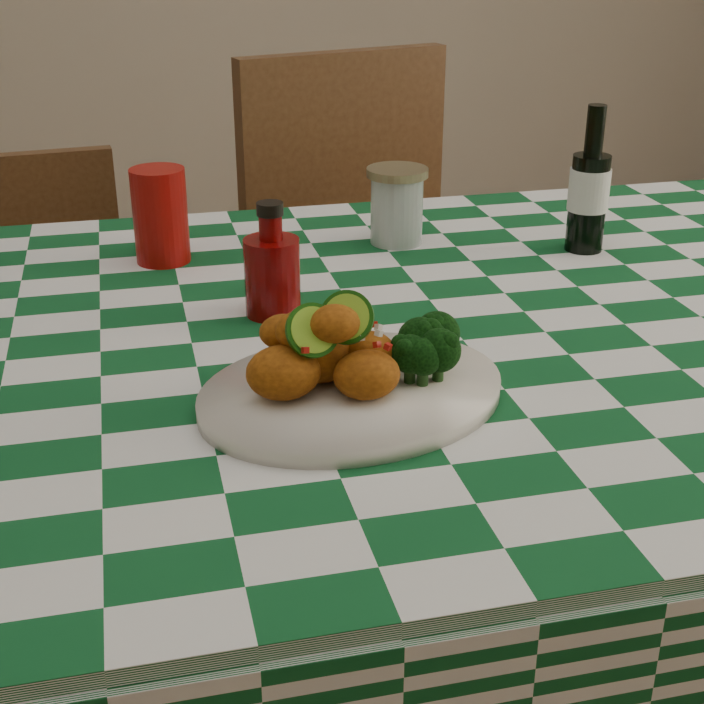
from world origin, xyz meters
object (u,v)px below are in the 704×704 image
object	(u,v)px
fried_chicken_pile	(332,347)
red_tumbler	(160,216)
ketchup_bottle	(272,260)
mason_jar	(397,206)
beer_bottle	(590,179)
wooden_chair_right	(391,320)
dining_table	(362,591)
plate	(352,393)
wooden_chair_left	(45,381)

from	to	relation	value
fried_chicken_pile	red_tumbler	bearing A→B (deg)	106.25
ketchup_bottle	mason_jar	world-z (taller)	ketchup_bottle
red_tumbler	beer_bottle	distance (m)	0.61
fried_chicken_pile	wooden_chair_right	xyz separation A→B (m)	(0.31, 0.87, -0.36)
ketchup_bottle	dining_table	bearing A→B (deg)	-33.72
dining_table	plate	world-z (taller)	plate
red_tumbler	beer_bottle	bearing A→B (deg)	-8.69
wooden_chair_right	red_tumbler	bearing A→B (deg)	-153.14
mason_jar	red_tumbler	bearing A→B (deg)	-179.40
mason_jar	plate	bearing A→B (deg)	-110.77
dining_table	beer_bottle	bearing A→B (deg)	28.12
red_tumbler	wooden_chair_right	world-z (taller)	wooden_chair_right
beer_bottle	mason_jar	bearing A→B (deg)	159.68
plate	wooden_chair_left	xyz separation A→B (m)	(-0.39, 0.93, -0.39)
wooden_chair_left	beer_bottle	bearing A→B (deg)	-38.79
ketchup_bottle	fried_chicken_pile	bearing A→B (deg)	-85.37
red_tumbler	ketchup_bottle	world-z (taller)	ketchup_bottle
dining_table	beer_bottle	xyz separation A→B (m)	(0.38, 0.20, 0.50)
fried_chicken_pile	dining_table	bearing A→B (deg)	66.85
plate	wooden_chair_left	world-z (taller)	wooden_chair_left
plate	fried_chicken_pile	world-z (taller)	fried_chicken_pile
ketchup_bottle	wooden_chair_right	xyz separation A→B (m)	(0.33, 0.62, -0.36)
wooden_chair_left	plate	bearing A→B (deg)	-72.88
mason_jar	wooden_chair_right	size ratio (longest dim) A/B	0.11
plate	red_tumbler	distance (m)	0.51
ketchup_bottle	wooden_chair_right	world-z (taller)	wooden_chair_right
beer_bottle	dining_table	bearing A→B (deg)	-151.88
wooden_chair_left	wooden_chair_right	world-z (taller)	wooden_chair_right
wooden_chair_left	dining_table	bearing A→B (deg)	-64.63
plate	ketchup_bottle	distance (m)	0.26
wooden_chair_right	beer_bottle	bearing A→B (deg)	-86.66
red_tumbler	wooden_chair_left	xyz separation A→B (m)	(-0.23, 0.45, -0.45)
dining_table	mason_jar	bearing A→B (deg)	67.41
plate	mason_jar	size ratio (longest dim) A/B	2.86
wooden_chair_right	mason_jar	bearing A→B (deg)	-119.35
plate	beer_bottle	xyz separation A→B (m)	(0.44, 0.39, 0.10)
red_tumbler	dining_table	bearing A→B (deg)	-53.59
ketchup_bottle	wooden_chair_right	distance (m)	0.79
dining_table	fried_chicken_pile	bearing A→B (deg)	-113.15
dining_table	fried_chicken_pile	world-z (taller)	fried_chicken_pile
beer_bottle	wooden_chair_left	bearing A→B (deg)	146.84
ketchup_bottle	beer_bottle	xyz separation A→B (m)	(0.48, 0.14, 0.03)
red_tumbler	wooden_chair_right	bearing A→B (deg)	41.15
red_tumbler	mason_jar	bearing A→B (deg)	0.60
mason_jar	wooden_chair_right	world-z (taller)	wooden_chair_right
wooden_chair_left	wooden_chair_right	bearing A→B (deg)	-10.73
red_tumbler	mason_jar	size ratio (longest dim) A/B	1.18
plate	wooden_chair_right	xyz separation A→B (m)	(0.29, 0.87, -0.30)
fried_chicken_pile	plate	bearing A→B (deg)	0.00
fried_chicken_pile	wooden_chair_right	world-z (taller)	wooden_chair_right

